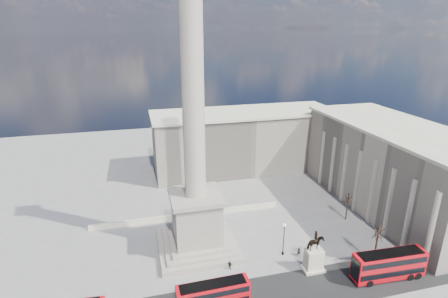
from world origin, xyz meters
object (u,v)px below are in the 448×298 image
equestrian_statue (314,257)px  pedestrian_crossing (230,265)px  red_bus_b (213,295)px  nelsons_column (195,183)px  victorian_lamp (284,237)px  pedestrian_standing (318,264)px  pedestrian_walking (299,251)px  red_bus_c (389,265)px

equestrian_statue → pedestrian_crossing: size_ratio=4.39×
red_bus_b → equestrian_statue: 18.33m
nelsons_column → equestrian_statue: size_ratio=6.69×
nelsons_column → red_bus_b: bearing=-91.4°
equestrian_statue → pedestrian_crossing: 13.91m
victorian_lamp → equestrian_statue: size_ratio=0.84×
pedestrian_standing → nelsons_column: bearing=-43.1°
victorian_lamp → pedestrian_walking: size_ratio=3.88×
pedestrian_walking → pedestrian_standing: bearing=-67.6°
nelsons_column → victorian_lamp: (14.35, -5.93, -9.24)m
red_bus_c → equestrian_statue: 11.65m
equestrian_statue → pedestrian_standing: equestrian_statue is taller
victorian_lamp → pedestrian_walking: victorian_lamp is taller
equestrian_statue → red_bus_c: bearing=-24.5°
victorian_lamp → pedestrian_crossing: size_ratio=3.68×
red_bus_c → victorian_lamp: victorian_lamp is taller
nelsons_column → equestrian_statue: 23.14m
nelsons_column → victorian_lamp: bearing=-22.4°
nelsons_column → pedestrian_standing: size_ratio=28.63×
pedestrian_walking → pedestrian_crossing: pedestrian_crossing is taller
red_bus_b → equestrian_statue: (17.88, 4.05, 0.33)m
victorian_lamp → red_bus_c: bearing=-35.8°
victorian_lamp → equestrian_statue: (3.16, -5.09, -1.13)m
red_bus_c → pedestrian_crossing: bearing=163.3°
equestrian_statue → pedestrian_crossing: bearing=165.2°
red_bus_c → pedestrian_standing: red_bus_c is taller
nelsons_column → pedestrian_standing: (18.46, -10.82, -12.05)m
red_bus_c → equestrian_statue: equestrian_statue is taller
nelsons_column → pedestrian_walking: 21.95m
pedestrian_walking → victorian_lamp: bearing=162.3°
nelsons_column → red_bus_b: nelsons_column is taller
red_bus_b → equestrian_statue: equestrian_statue is taller
pedestrian_standing → red_bus_b: bearing=-0.1°
red_bus_b → victorian_lamp: size_ratio=1.68×
pedestrian_walking → red_bus_b: bearing=-152.8°
nelsons_column → red_bus_c: size_ratio=4.17×
pedestrian_standing → red_bus_c: bearing=139.8°
victorian_lamp → pedestrian_walking: bearing=-19.5°
red_bus_b → equestrian_statue: bearing=11.8°
nelsons_column → red_bus_c: 33.91m
nelsons_column → red_bus_b: 18.48m
nelsons_column → victorian_lamp: 18.06m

